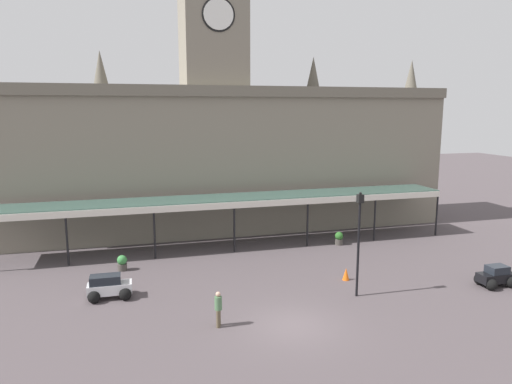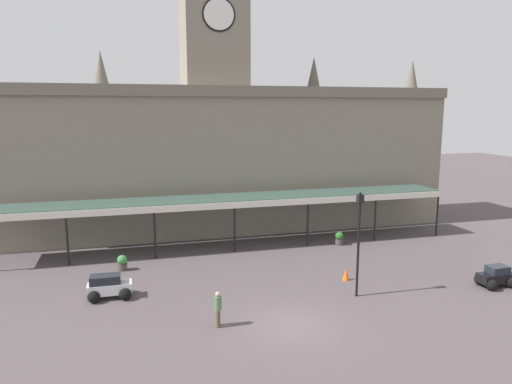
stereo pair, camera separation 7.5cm
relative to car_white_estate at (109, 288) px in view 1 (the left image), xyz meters
name	(u,v)px [view 1 (the left image)]	position (x,y,z in m)	size (l,w,h in m)	color
ground_plane	(293,325)	(8.18, -5.57, -0.56)	(140.00, 140.00, 0.00)	#504649
station_building	(214,150)	(8.18, 13.24, 5.94)	(37.79, 7.09, 20.68)	gray
entrance_canopy	(230,199)	(8.18, 7.48, 2.91)	(32.55, 3.26, 3.62)	#38564C
car_white_estate	(109,288)	(0.00, 0.00, 0.00)	(2.26, 1.56, 1.27)	silver
car_black_sedan	(496,277)	(20.81, -4.02, -0.06)	(2.06, 1.53, 1.19)	black
pedestrian_near_entrance	(218,308)	(4.89, -4.75, 0.34)	(0.34, 0.38, 1.67)	brown
victorian_lamppost	(359,233)	(12.64, -3.21, 2.88)	(0.30, 0.30, 5.62)	black
traffic_cone	(346,274)	(13.16, -0.89, -0.20)	(0.40, 0.40, 0.73)	orange
planter_by_canopy	(122,263)	(0.66, 4.33, -0.07)	(0.60, 0.60, 0.96)	#47423D
planter_forecourt_centre	(339,238)	(15.92, 5.84, -0.07)	(0.60, 0.60, 0.96)	#47423D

